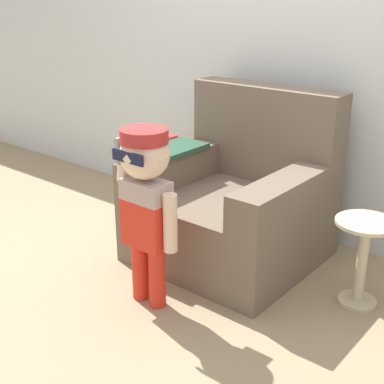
% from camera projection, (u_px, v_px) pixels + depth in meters
% --- Properties ---
extents(ground_plane, '(10.00, 10.00, 0.00)m').
position_uv_depth(ground_plane, '(232.00, 257.00, 3.28)').
color(ground_plane, '#998466').
extents(wall_back, '(10.00, 0.05, 2.60)m').
position_uv_depth(wall_back, '(296.00, 31.00, 3.27)').
color(wall_back, silver).
rests_on(wall_back, ground_plane).
extents(armchair, '(1.00, 0.94, 1.00)m').
position_uv_depth(armchair, '(236.00, 201.00, 3.22)').
color(armchair, '#6B5B4C').
rests_on(armchair, ground_plane).
extents(person_child, '(0.38, 0.28, 0.93)m').
position_uv_depth(person_child, '(146.00, 191.00, 2.60)').
color(person_child, red).
rests_on(person_child, ground_plane).
extents(side_table, '(0.31, 0.31, 0.47)m').
position_uv_depth(side_table, '(362.00, 254.00, 2.70)').
color(side_table, beige).
rests_on(side_table, ground_plane).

